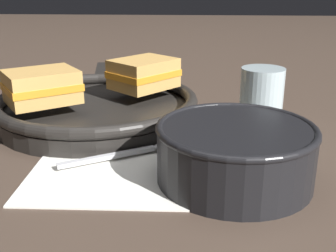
{
  "coord_description": "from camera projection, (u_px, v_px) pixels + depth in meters",
  "views": [
    {
      "loc": [
        0.04,
        -0.46,
        0.21
      ],
      "look_at": [
        0.01,
        0.04,
        0.03
      ],
      "focal_mm": 45.0,
      "sensor_mm": 36.0,
      "label": 1
    }
  ],
  "objects": [
    {
      "name": "ground_plane",
      "position": [
        154.0,
        164.0,
        0.5
      ],
      "size": [
        4.0,
        4.0,
        0.0
      ],
      "primitive_type": "plane",
      "color": "#47382D"
    },
    {
      "name": "drinking_glass",
      "position": [
        261.0,
        100.0,
        0.6
      ],
      "size": [
        0.06,
        0.06,
        0.09
      ],
      "color": "silver",
      "rests_on": "ground_plane"
    },
    {
      "name": "spoon",
      "position": [
        157.0,
        147.0,
        0.53
      ],
      "size": [
        0.16,
        0.1,
        0.01
      ],
      "rotation": [
        0.0,
        0.0,
        0.52
      ],
      "color": "silver",
      "rests_on": "napkin"
    },
    {
      "name": "sandwich_near_left",
      "position": [
        42.0,
        87.0,
        0.59
      ],
      "size": [
        0.12,
        0.12,
        0.05
      ],
      "rotation": [
        0.0,
        0.0,
        5.33
      ],
      "color": "tan",
      "rests_on": "skillet"
    },
    {
      "name": "sandwich_near_right",
      "position": [
        144.0,
        74.0,
        0.67
      ],
      "size": [
        0.12,
        0.12,
        0.05
      ],
      "rotation": [
        0.0,
        0.0,
        8.71
      ],
      "color": "tan",
      "rests_on": "skillet"
    },
    {
      "name": "skillet",
      "position": [
        98.0,
        107.0,
        0.65
      ],
      "size": [
        0.31,
        0.43,
        0.04
      ],
      "color": "black",
      "rests_on": "ground_plane"
    },
    {
      "name": "napkin",
      "position": [
        144.0,
        161.0,
        0.51
      ],
      "size": [
        0.26,
        0.22,
        0.0
      ],
      "color": "white",
      "rests_on": "ground_plane"
    },
    {
      "name": "soup_bowl",
      "position": [
        235.0,
        149.0,
        0.45
      ],
      "size": [
        0.17,
        0.17,
        0.06
      ],
      "color": "black",
      "rests_on": "ground_plane"
    }
  ]
}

